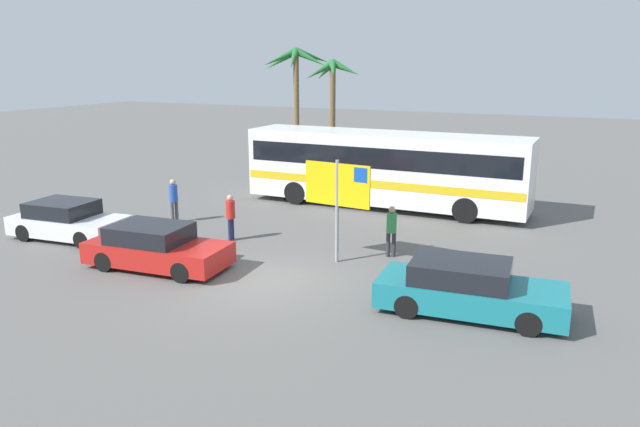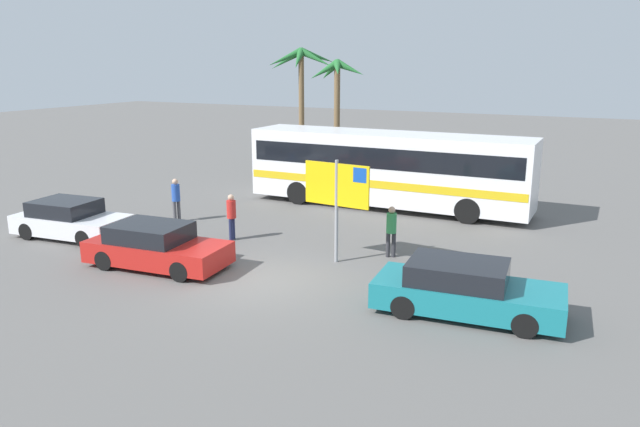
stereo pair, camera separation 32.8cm
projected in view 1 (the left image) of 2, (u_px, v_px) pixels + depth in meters
ground at (259, 281)px, 17.15m from camera, size 120.00×120.00×0.00m
bus_front_coach at (385, 166)px, 25.45m from camera, size 11.91×2.49×3.17m
ferry_sign at (339, 189)px, 18.23m from camera, size 2.20×0.27×3.20m
car_teal at (468, 289)px, 14.84m from camera, size 4.66×2.20×1.32m
car_red at (156, 247)px, 18.14m from camera, size 4.42×2.19×1.32m
car_white at (68, 221)px, 21.19m from camera, size 4.17×2.19×1.32m
pedestrian_crossing_lot at (391, 227)px, 19.09m from camera, size 0.32×0.32×1.65m
pedestrian_by_bus at (174, 197)px, 23.21m from camera, size 0.32×0.32×1.69m
pedestrian_near_sign at (231, 214)px, 20.86m from camera, size 0.32×0.32×1.62m
palm_tree_seaside at (333, 84)px, 32.04m from camera, size 3.02×3.19×6.19m
palm_tree_inland at (295, 70)px, 34.83m from camera, size 4.06×3.79×6.84m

